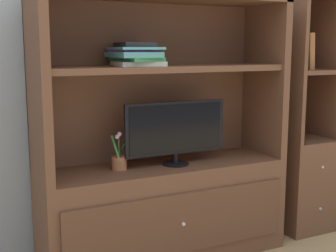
{
  "coord_description": "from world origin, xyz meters",
  "views": [
    {
      "loc": [
        -1.23,
        -2.13,
        1.32
      ],
      "look_at": [
        0.0,
        0.35,
        0.85
      ],
      "focal_mm": 49.7,
      "sensor_mm": 36.0,
      "label": 1
    }
  ],
  "objects_px": {
    "magazine_stack": "(135,55)",
    "tv_monitor": "(176,130)",
    "bookshelf_tall": "(302,149)",
    "upright_book_row": "(299,53)",
    "media_console": "(164,179)",
    "potted_plant": "(119,161)"
  },
  "relations": [
    {
      "from": "bookshelf_tall",
      "to": "media_console",
      "type": "bearing_deg",
      "value": -179.95
    },
    {
      "from": "magazine_stack",
      "to": "tv_monitor",
      "type": "bearing_deg",
      "value": -6.94
    },
    {
      "from": "tv_monitor",
      "to": "upright_book_row",
      "type": "distance_m",
      "value": 1.09
    },
    {
      "from": "bookshelf_tall",
      "to": "upright_book_row",
      "type": "height_order",
      "value": "bookshelf_tall"
    },
    {
      "from": "magazine_stack",
      "to": "bookshelf_tall",
      "type": "bearing_deg",
      "value": 0.6
    },
    {
      "from": "tv_monitor",
      "to": "potted_plant",
      "type": "xyz_separation_m",
      "value": [
        -0.36,
        0.04,
        -0.17
      ]
    },
    {
      "from": "tv_monitor",
      "to": "magazine_stack",
      "type": "height_order",
      "value": "magazine_stack"
    },
    {
      "from": "media_console",
      "to": "upright_book_row",
      "type": "distance_m",
      "value": 1.31
    },
    {
      "from": "magazine_stack",
      "to": "bookshelf_tall",
      "type": "distance_m",
      "value": 1.49
    },
    {
      "from": "tv_monitor",
      "to": "bookshelf_tall",
      "type": "bearing_deg",
      "value": 2.39
    },
    {
      "from": "bookshelf_tall",
      "to": "upright_book_row",
      "type": "relative_size",
      "value": 6.87
    },
    {
      "from": "media_console",
      "to": "tv_monitor",
      "type": "height_order",
      "value": "media_console"
    },
    {
      "from": "tv_monitor",
      "to": "bookshelf_tall",
      "type": "distance_m",
      "value": 1.09
    },
    {
      "from": "potted_plant",
      "to": "magazine_stack",
      "type": "relative_size",
      "value": 0.63
    },
    {
      "from": "media_console",
      "to": "magazine_stack",
      "type": "bearing_deg",
      "value": -176.16
    },
    {
      "from": "media_console",
      "to": "tv_monitor",
      "type": "xyz_separation_m",
      "value": [
        0.06,
        -0.04,
        0.31
      ]
    },
    {
      "from": "potted_plant",
      "to": "bookshelf_tall",
      "type": "height_order",
      "value": "bookshelf_tall"
    },
    {
      "from": "potted_plant",
      "to": "magazine_stack",
      "type": "height_order",
      "value": "magazine_stack"
    },
    {
      "from": "tv_monitor",
      "to": "bookshelf_tall",
      "type": "relative_size",
      "value": 0.38
    },
    {
      "from": "magazine_stack",
      "to": "bookshelf_tall",
      "type": "relative_size",
      "value": 0.21
    },
    {
      "from": "media_console",
      "to": "upright_book_row",
      "type": "xyz_separation_m",
      "value": [
        1.05,
        -0.01,
        0.78
      ]
    },
    {
      "from": "media_console",
      "to": "potted_plant",
      "type": "xyz_separation_m",
      "value": [
        -0.3,
        -0.0,
        0.15
      ]
    }
  ]
}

